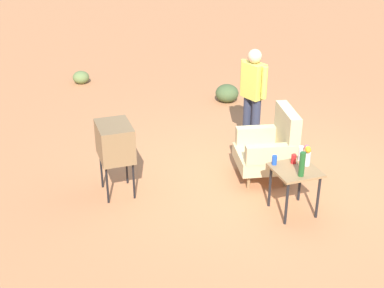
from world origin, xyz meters
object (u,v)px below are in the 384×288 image
(bottle_wine_green, at_px, (302,164))
(flower_vase, at_px, (307,155))
(side_table, at_px, (295,175))
(soda_can_red, at_px, (294,159))
(person_standing, at_px, (253,93))
(soda_can_blue, at_px, (274,160))
(bottle_short_clear, at_px, (301,153))
(tv_on_stand, at_px, (115,142))
(armchair, at_px, (271,147))

(bottle_wine_green, distance_m, flower_vase, 0.31)
(side_table, xyz_separation_m, soda_can_red, (-0.15, 0.05, 0.15))
(person_standing, distance_m, soda_can_blue, 1.87)
(soda_can_red, bearing_deg, bottle_short_clear, 107.94)
(tv_on_stand, bearing_deg, person_standing, 107.49)
(armchair, bearing_deg, flower_vase, 2.94)
(soda_can_red, relative_size, soda_can_blue, 1.00)
(side_table, bearing_deg, soda_can_red, 161.74)
(bottle_wine_green, height_order, bottle_short_clear, bottle_wine_green)
(armchair, distance_m, bottle_wine_green, 1.15)
(armchair, height_order, side_table, armchair)
(person_standing, xyz_separation_m, soda_can_red, (1.83, -0.28, -0.25))
(soda_can_red, height_order, flower_vase, flower_vase)
(bottle_short_clear, bearing_deg, tv_on_stand, -115.11)
(armchair, height_order, flower_vase, armchair)
(flower_vase, bearing_deg, bottle_wine_green, -42.40)
(side_table, bearing_deg, bottle_short_clear, 137.92)
(soda_can_red, bearing_deg, tv_on_stand, -117.28)
(armchair, distance_m, bottle_short_clear, 0.77)
(armchair, bearing_deg, side_table, -8.23)
(armchair, distance_m, soda_can_red, 0.80)
(side_table, distance_m, flower_vase, 0.31)
(person_standing, bearing_deg, bottle_wine_green, -9.43)
(side_table, distance_m, tv_on_stand, 2.40)
(soda_can_blue, bearing_deg, flower_vase, 68.11)
(side_table, height_order, soda_can_red, soda_can_red)
(soda_can_red, relative_size, flower_vase, 0.46)
(side_table, distance_m, soda_can_red, 0.22)
(soda_can_red, xyz_separation_m, soda_can_blue, (-0.05, -0.25, 0.00))
(armchair, distance_m, tv_on_stand, 2.22)
(tv_on_stand, distance_m, soda_can_blue, 2.12)
(flower_vase, bearing_deg, soda_can_blue, -111.89)
(side_table, bearing_deg, armchair, 171.77)
(bottle_short_clear, distance_m, flower_vase, 0.15)
(armchair, xyz_separation_m, bottle_short_clear, (0.73, 0.04, 0.23))
(armchair, xyz_separation_m, bottle_wine_green, (1.10, -0.16, 0.29))
(side_table, xyz_separation_m, bottle_wine_green, (0.18, -0.03, 0.25))
(armchair, bearing_deg, bottle_short_clear, 3.20)
(tv_on_stand, distance_m, person_standing, 2.49)
(soda_can_blue, bearing_deg, bottle_short_clear, 88.32)
(bottle_wine_green, height_order, flower_vase, bottle_wine_green)
(soda_can_blue, bearing_deg, side_table, 44.18)
(armchair, height_order, person_standing, person_standing)
(bottle_short_clear, bearing_deg, soda_can_red, -72.06)
(bottle_wine_green, relative_size, bottle_short_clear, 1.60)
(soda_can_blue, bearing_deg, armchair, 155.25)
(armchair, xyz_separation_m, soda_can_blue, (0.72, -0.33, 0.19))
(person_standing, xyz_separation_m, bottle_wine_green, (2.16, -0.36, -0.15))
(soda_can_blue, bearing_deg, person_standing, 163.49)
(person_standing, relative_size, bottle_wine_green, 5.12)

